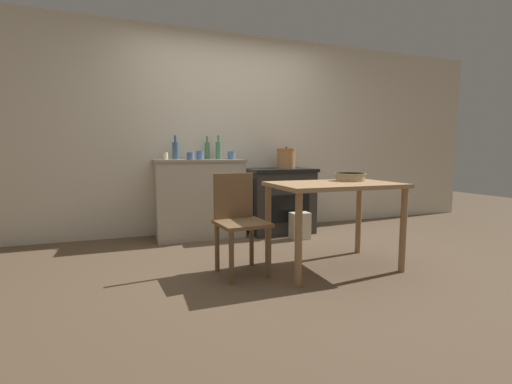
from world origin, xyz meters
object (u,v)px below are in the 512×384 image
Objects in this scene: bottle_mid_left at (176,150)px; cup_mid_right at (200,155)px; bottle_far_left at (219,150)px; stock_pot at (286,158)px; cup_center_right at (190,156)px; mixing_bowl_large at (350,176)px; work_table at (334,196)px; cup_center at (165,156)px; flour_sack at (300,226)px; cup_center_left at (231,155)px; bottle_left at (207,150)px; stove at (278,200)px; chair at (239,219)px.

bottle_mid_left is 0.31m from cup_mid_right.
stock_pot is at bearing -5.16° from bottle_far_left.
cup_mid_right reaches higher than cup_center_right.
mixing_bowl_large is 3.45× the size of cup_center_right.
work_table is 3.83× the size of mixing_bowl_large.
bottle_far_left is at bearing 7.27° from cup_center.
cup_center_left is (-0.70, 0.49, 0.84)m from flour_sack.
mixing_bowl_large is 2.07m from bottle_mid_left.
stove is at bearing -12.45° from bottle_left.
work_table is at bearing -99.01° from stock_pot.
cup_center is (-0.48, 1.34, 0.53)m from chair.
bottle_far_left reaches higher than stock_pot.
cup_mid_right reaches higher than stove.
stove is 2.97× the size of bottle_mid_left.
chair is 1.51m from cup_center.
cup_center_left reaches higher than cup_center.
bottle_far_left is 2.90× the size of cup_mid_right.
mixing_bowl_large is (1.07, -0.05, 0.34)m from chair.
stock_pot is 1.28m from cup_center_right.
cup_center is (-0.53, -0.17, -0.07)m from bottle_left.
cup_mid_right is at bearing 36.43° from cup_center_right.
bottle_left reaches higher than flour_sack.
bottle_far_left is (-0.89, 1.47, 0.26)m from mixing_bowl_large.
chair is at bearing -125.57° from stove.
cup_center is at bearing -179.85° from stock_pot.
cup_mid_right is at bearing -120.91° from bottle_left.
cup_center_left is 1.17× the size of cup_center_right.
cup_center_right is (-0.26, -0.32, -0.07)m from bottle_left.
bottle_far_left reaches higher than cup_center_right.
bottle_mid_left is (-1.36, 0.59, 0.90)m from flour_sack.
cup_center_right is (0.13, -0.25, -0.07)m from bottle_mid_left.
bottle_mid_left is at bearing 133.55° from mixing_bowl_large.
bottle_far_left reaches higher than stove.
stove is 1.29m from cup_center_right.
bottle_far_left is 1.03× the size of bottle_mid_left.
work_table is 1.90m from bottle_left.
bottle_far_left is 0.15m from bottle_left.
cup_center_left is 0.55m from cup_center_right.
cup_center is (-1.42, 0.02, 0.57)m from stove.
mixing_bowl_large is 2.09m from cup_center.
bottle_mid_left is (-1.28, 0.13, 0.64)m from stove.
cup_mid_right is (-0.40, -0.06, 0.00)m from cup_center_left.
stock_pot reaches higher than flour_sack.
chair is at bearing -76.60° from bottle_mid_left.
flour_sack is 1.20m from cup_center_left.
bottle_mid_left is 3.44× the size of cup_center_right.
cup_center_left is 0.96× the size of cup_mid_right.
cup_center_left is at bearing 177.12° from stove.
work_table is 13.00× the size of cup_center.
bottle_left is at bearing 148.33° from cup_center_left.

